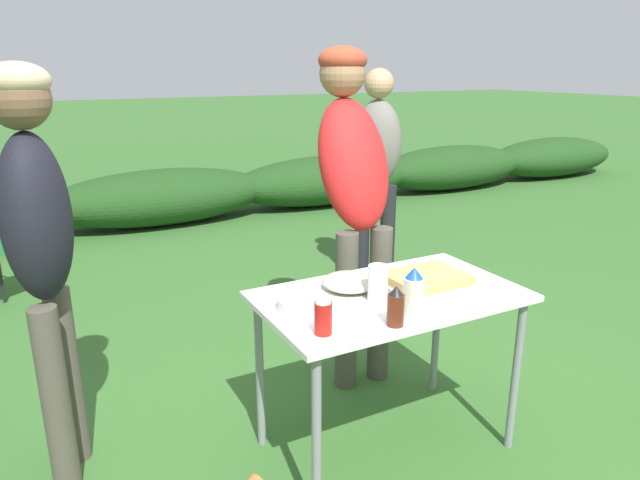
{
  "coord_description": "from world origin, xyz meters",
  "views": [
    {
      "loc": [
        -1.29,
        -1.82,
        1.65
      ],
      "look_at": [
        -0.13,
        0.38,
        0.89
      ],
      "focal_mm": 32.0,
      "sensor_mm": 36.0,
      "label": 1
    }
  ],
  "objects_px": {
    "ketchup_bottle": "(323,315)",
    "standing_person_in_olive_jacket": "(353,176)",
    "paper_cup_stack": "(378,284)",
    "standing_person_with_beanie": "(377,158)",
    "mixing_bowl": "(350,282)",
    "standing_person_in_navy_coat": "(39,233)",
    "bbq_sauce_bottle": "(396,307)",
    "folding_table": "(390,310)",
    "mayo_bottle": "(413,293)",
    "food_tray": "(426,281)",
    "plate_stack": "(303,303)"
  },
  "relations": [
    {
      "from": "ketchup_bottle",
      "to": "standing_person_in_olive_jacket",
      "type": "bearing_deg",
      "value": 53.48
    },
    {
      "from": "standing_person_with_beanie",
      "to": "mixing_bowl",
      "type": "bearing_deg",
      "value": -84.14
    },
    {
      "from": "paper_cup_stack",
      "to": "mayo_bottle",
      "type": "distance_m",
      "value": 0.18
    },
    {
      "from": "ketchup_bottle",
      "to": "standing_person_in_navy_coat",
      "type": "height_order",
      "value": "standing_person_in_navy_coat"
    },
    {
      "from": "mixing_bowl",
      "to": "bbq_sauce_bottle",
      "type": "relative_size",
      "value": 1.54
    },
    {
      "from": "mixing_bowl",
      "to": "ketchup_bottle",
      "type": "bearing_deg",
      "value": -132.9
    },
    {
      "from": "mayo_bottle",
      "to": "plate_stack",
      "type": "bearing_deg",
      "value": 143.61
    },
    {
      "from": "food_tray",
      "to": "plate_stack",
      "type": "height_order",
      "value": "food_tray"
    },
    {
      "from": "plate_stack",
      "to": "paper_cup_stack",
      "type": "xyz_separation_m",
      "value": [
        0.3,
        -0.07,
        0.05
      ]
    },
    {
      "from": "plate_stack",
      "to": "mixing_bowl",
      "type": "height_order",
      "value": "mixing_bowl"
    },
    {
      "from": "plate_stack",
      "to": "standing_person_in_navy_coat",
      "type": "bearing_deg",
      "value": 153.33
    },
    {
      "from": "ketchup_bottle",
      "to": "standing_person_in_navy_coat",
      "type": "relative_size",
      "value": 0.09
    },
    {
      "from": "mayo_bottle",
      "to": "bbq_sauce_bottle",
      "type": "height_order",
      "value": "mayo_bottle"
    },
    {
      "from": "bbq_sauce_bottle",
      "to": "standing_person_with_beanie",
      "type": "distance_m",
      "value": 2.36
    },
    {
      "from": "bbq_sauce_bottle",
      "to": "standing_person_in_olive_jacket",
      "type": "relative_size",
      "value": 0.09
    },
    {
      "from": "plate_stack",
      "to": "mayo_bottle",
      "type": "relative_size",
      "value": 1.04
    },
    {
      "from": "folding_table",
      "to": "ketchup_bottle",
      "type": "bearing_deg",
      "value": -155.12
    },
    {
      "from": "paper_cup_stack",
      "to": "ketchup_bottle",
      "type": "distance_m",
      "value": 0.37
    },
    {
      "from": "mixing_bowl",
      "to": "ketchup_bottle",
      "type": "xyz_separation_m",
      "value": [
        -0.3,
        -0.33,
        0.04
      ]
    },
    {
      "from": "mixing_bowl",
      "to": "mayo_bottle",
      "type": "bearing_deg",
      "value": -78.5
    },
    {
      "from": "folding_table",
      "to": "mixing_bowl",
      "type": "height_order",
      "value": "mixing_bowl"
    },
    {
      "from": "mixing_bowl",
      "to": "standing_person_with_beanie",
      "type": "height_order",
      "value": "standing_person_with_beanie"
    },
    {
      "from": "standing_person_in_navy_coat",
      "to": "mayo_bottle",
      "type": "bearing_deg",
      "value": -101.27
    },
    {
      "from": "bbq_sauce_bottle",
      "to": "standing_person_in_navy_coat",
      "type": "height_order",
      "value": "standing_person_in_navy_coat"
    },
    {
      "from": "food_tray",
      "to": "paper_cup_stack",
      "type": "xyz_separation_m",
      "value": [
        -0.28,
        -0.04,
        0.05
      ]
    },
    {
      "from": "ketchup_bottle",
      "to": "standing_person_in_olive_jacket",
      "type": "xyz_separation_m",
      "value": [
        0.63,
        0.85,
        0.3
      ]
    },
    {
      "from": "mixing_bowl",
      "to": "standing_person_in_navy_coat",
      "type": "height_order",
      "value": "standing_person_in_navy_coat"
    },
    {
      "from": "paper_cup_stack",
      "to": "mixing_bowl",
      "type": "bearing_deg",
      "value": 100.15
    },
    {
      "from": "plate_stack",
      "to": "standing_person_with_beanie",
      "type": "bearing_deg",
      "value": 49.56
    },
    {
      "from": "food_tray",
      "to": "standing_person_in_navy_coat",
      "type": "bearing_deg",
      "value": 161.87
    },
    {
      "from": "food_tray",
      "to": "bbq_sauce_bottle",
      "type": "height_order",
      "value": "bbq_sauce_bottle"
    },
    {
      "from": "mayo_bottle",
      "to": "bbq_sauce_bottle",
      "type": "bearing_deg",
      "value": -159.92
    },
    {
      "from": "ketchup_bottle",
      "to": "standing_person_with_beanie",
      "type": "xyz_separation_m",
      "value": [
        1.5,
        1.94,
        0.18
      ]
    },
    {
      "from": "standing_person_in_navy_coat",
      "to": "plate_stack",
      "type": "bearing_deg",
      "value": -98.36
    },
    {
      "from": "plate_stack",
      "to": "mixing_bowl",
      "type": "relative_size",
      "value": 0.86
    },
    {
      "from": "paper_cup_stack",
      "to": "mayo_bottle",
      "type": "bearing_deg",
      "value": -77.26
    },
    {
      "from": "bbq_sauce_bottle",
      "to": "standing_person_with_beanie",
      "type": "height_order",
      "value": "standing_person_with_beanie"
    },
    {
      "from": "mayo_bottle",
      "to": "standing_person_in_navy_coat",
      "type": "relative_size",
      "value": 0.12
    },
    {
      "from": "paper_cup_stack",
      "to": "standing_person_with_beanie",
      "type": "height_order",
      "value": "standing_person_with_beanie"
    },
    {
      "from": "bbq_sauce_bottle",
      "to": "standing_person_in_olive_jacket",
      "type": "xyz_separation_m",
      "value": [
        0.36,
        0.91,
        0.3
      ]
    },
    {
      "from": "standing_person_with_beanie",
      "to": "standing_person_in_navy_coat",
      "type": "bearing_deg",
      "value": -109.18
    },
    {
      "from": "bbq_sauce_bottle",
      "to": "mayo_bottle",
      "type": "bearing_deg",
      "value": 20.08
    },
    {
      "from": "mayo_bottle",
      "to": "food_tray",
      "type": "bearing_deg",
      "value": 42.64
    },
    {
      "from": "mixing_bowl",
      "to": "paper_cup_stack",
      "type": "distance_m",
      "value": 0.18
    },
    {
      "from": "mixing_bowl",
      "to": "standing_person_in_olive_jacket",
      "type": "distance_m",
      "value": 0.71
    },
    {
      "from": "plate_stack",
      "to": "standing_person_in_navy_coat",
      "type": "distance_m",
      "value": 1.03
    },
    {
      "from": "paper_cup_stack",
      "to": "ketchup_bottle",
      "type": "bearing_deg",
      "value": -154.75
    },
    {
      "from": "paper_cup_stack",
      "to": "standing_person_in_navy_coat",
      "type": "bearing_deg",
      "value": 156.49
    },
    {
      "from": "folding_table",
      "to": "ketchup_bottle",
      "type": "distance_m",
      "value": 0.49
    },
    {
      "from": "mayo_bottle",
      "to": "standing_person_in_navy_coat",
      "type": "distance_m",
      "value": 1.42
    }
  ]
}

